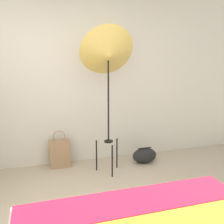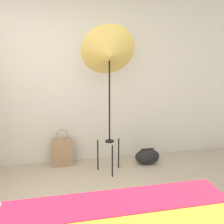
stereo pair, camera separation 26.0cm
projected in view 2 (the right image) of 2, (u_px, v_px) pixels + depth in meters
wall_back at (78, 79)px, 4.00m from camera, size 8.00×0.05×2.60m
photo_umbrella at (109, 55)px, 3.48m from camera, size 0.75×0.53×2.05m
tote_bag at (63, 152)px, 4.00m from camera, size 0.31×0.17×0.57m
duffel_bag at (147, 156)px, 4.07m from camera, size 0.39×0.24×0.24m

